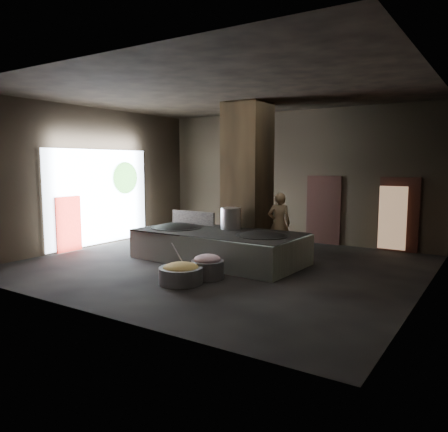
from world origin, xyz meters
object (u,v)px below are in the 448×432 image
Objects in this scene: veg_basin at (181,275)px; meat_basin at (207,269)px; wok_right at (262,238)px; stock_pot at (231,219)px; wok_left at (177,230)px; cook at (279,224)px; hearth_platform at (218,246)px.

veg_basin is 0.74m from meat_basin.
wok_right reaches higher than meat_basin.
wok_right is 1.39× the size of veg_basin.
wok_right is 2.62m from veg_basin.
stock_pot reaches higher than veg_basin.
wok_left is 2.42× the size of stock_pot.
wok_left is at bearing 4.95° from cook.
hearth_platform reaches higher than veg_basin.
meat_basin is (0.77, -2.24, -0.92)m from stock_pot.
stock_pot is 2.54m from meat_basin.
stock_pot reaches higher than wok_left.
wok_right is 1.69m from cook.
wok_right reaches higher than veg_basin.
cook reaches higher than wok_left.
stock_pot is (0.05, 0.55, 0.72)m from hearth_platform.
meat_basin reaches higher than veg_basin.
cook is at bearing 86.38° from meat_basin.
cook is (0.98, 1.15, -0.21)m from stock_pot.
wok_right is at bearing 70.76° from cook.
hearth_platform is 0.91m from stock_pot.
wok_left is 2.85m from meat_basin.
wok_left is 3.04m from cook.
hearth_platform is 3.17× the size of wok_left.
cook is (-0.32, 1.65, 0.17)m from wok_right.
wok_left is at bearing -158.20° from stock_pot.
stock_pot is 0.33× the size of cook.
meat_basin is (-0.21, -3.39, -0.71)m from cook.
wok_right is at bearing 4.68° from hearth_platform.
cook reaches higher than stock_pot.
cook is at bearing 35.13° from wok_left.
hearth_platform is at bearing -177.88° from wok_right.
hearth_platform is 3.41× the size of wok_right.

